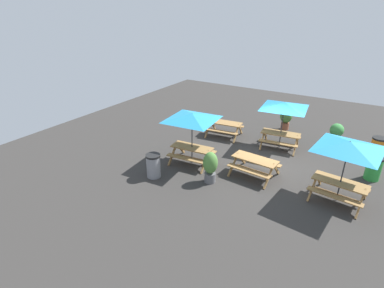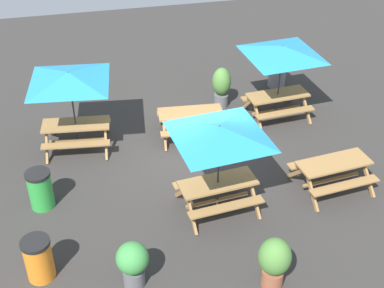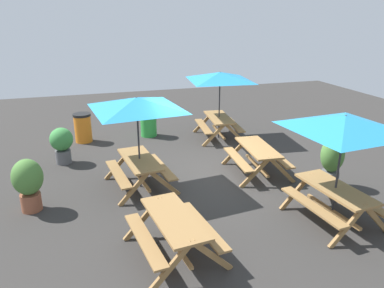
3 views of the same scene
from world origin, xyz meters
name	(u,v)px [view 1 (image 1 of 3)]	position (x,y,z in m)	size (l,w,h in m)	color
ground_plane	(270,161)	(0.00, 0.00, 0.00)	(24.00, 24.00, 0.00)	#33302D
picnic_table_0	(284,109)	(0.08, -1.65, 1.99)	(2.81, 2.81, 2.34)	olive
picnic_table_1	(348,150)	(-2.99, 1.64, 1.99)	(2.81, 2.81, 2.34)	olive
picnic_table_2	(192,120)	(2.89, 1.93, 1.99)	(2.82, 2.82, 2.34)	olive
picnic_table_3	(224,126)	(3.03, -1.54, 0.56)	(1.94, 1.71, 0.81)	olive
picnic_table_4	(255,163)	(0.16, 1.54, 0.56)	(1.91, 1.66, 0.81)	olive
trash_bin_green	(374,168)	(-3.95, -0.66, 0.49)	(0.59, 0.59, 0.98)	green
trash_bin_gray	(153,166)	(3.58, 3.76, 0.49)	(0.59, 0.59, 0.98)	gray
trash_bin_orange	(377,148)	(-3.98, -2.89, 0.49)	(0.59, 0.59, 0.98)	orange
potted_plant_0	(336,132)	(-2.16, -3.53, 0.62)	(0.65, 0.65, 1.07)	#59595B
potted_plant_1	(286,118)	(0.53, -4.17, 0.69)	(0.66, 0.66, 1.21)	#935138
potted_plant_2	(210,166)	(1.45, 2.93, 0.71)	(0.57, 0.57, 1.29)	#59595B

